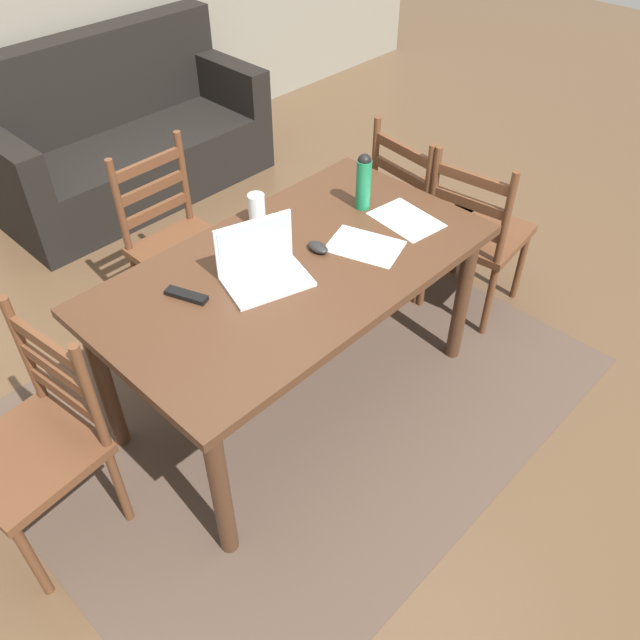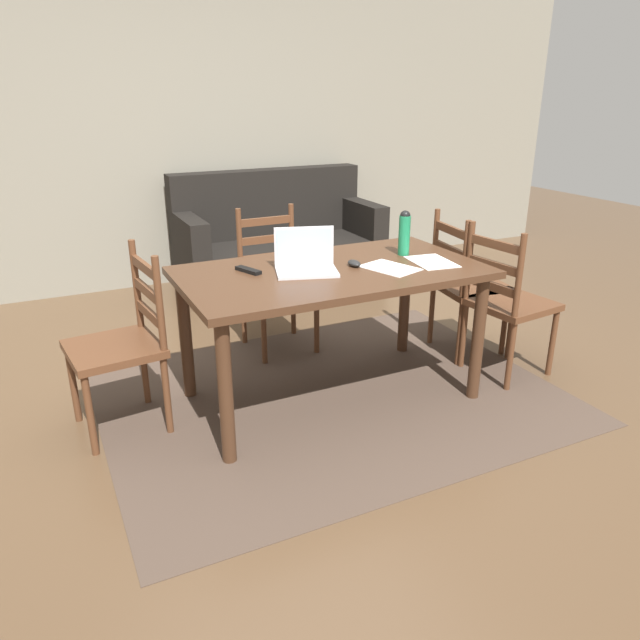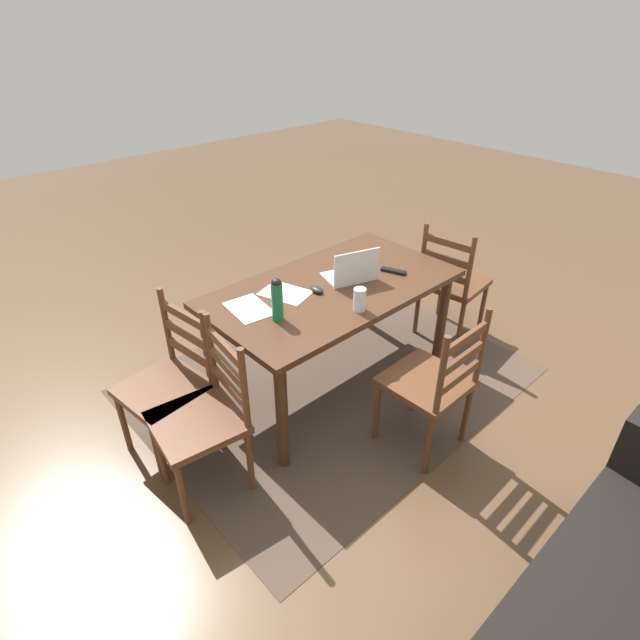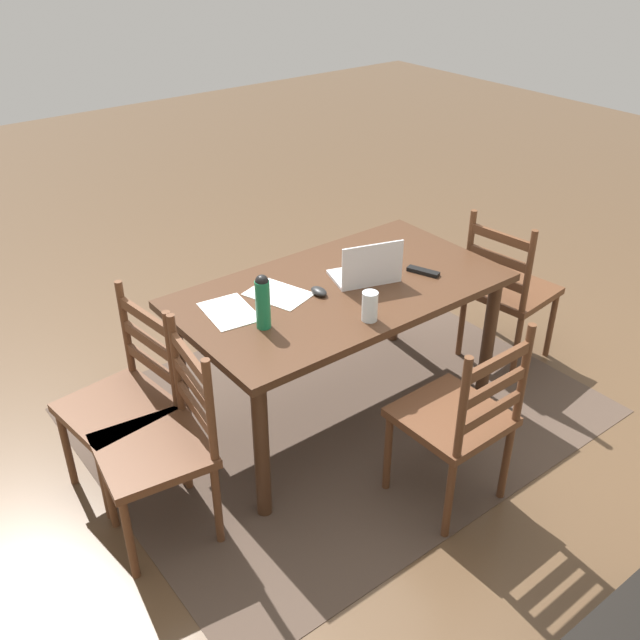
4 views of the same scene
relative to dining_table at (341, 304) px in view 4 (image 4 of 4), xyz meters
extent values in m
plane|color=brown|center=(0.00, 0.00, -0.68)|extent=(14.00, 14.00, 0.00)
cube|color=#47382D|center=(0.00, 0.00, -0.67)|extent=(2.55, 2.00, 0.01)
cube|color=#422819|center=(0.00, 0.00, 0.08)|extent=(1.64, 0.90, 0.04)
cylinder|color=#422819|center=(-0.74, -0.37, -0.31)|extent=(0.07, 0.07, 0.73)
cylinder|color=#422819|center=(0.74, -0.37, -0.31)|extent=(0.07, 0.07, 0.73)
cylinder|color=#422819|center=(-0.74, 0.37, -0.31)|extent=(0.07, 0.07, 0.73)
cylinder|color=#422819|center=(0.74, 0.37, -0.31)|extent=(0.07, 0.07, 0.73)
cube|color=#56331E|center=(1.15, -0.18, -0.23)|extent=(0.49, 0.49, 0.04)
cylinder|color=#56331E|center=(1.32, 0.03, -0.46)|extent=(0.04, 0.04, 0.43)
cylinder|color=#56331E|center=(1.36, -0.35, -0.46)|extent=(0.04, 0.04, 0.43)
cylinder|color=#56331E|center=(0.94, -0.01, -0.46)|extent=(0.04, 0.04, 0.43)
cylinder|color=#56331E|center=(0.98, -0.39, -0.46)|extent=(0.04, 0.04, 0.43)
cylinder|color=#56331E|center=(0.93, -0.01, 0.02)|extent=(0.04, 0.04, 0.50)
cylinder|color=#56331E|center=(0.97, -0.39, 0.02)|extent=(0.04, 0.04, 0.50)
cube|color=#56331E|center=(0.95, -0.20, -0.08)|extent=(0.07, 0.36, 0.05)
cube|color=#56331E|center=(0.95, -0.20, 0.05)|extent=(0.07, 0.36, 0.05)
cube|color=#56331E|center=(0.95, -0.20, 0.17)|extent=(0.07, 0.36, 0.05)
cube|color=#56331E|center=(1.15, 0.18, -0.23)|extent=(0.50, 0.50, 0.04)
cylinder|color=#56331E|center=(1.36, 0.34, -0.46)|extent=(0.04, 0.04, 0.43)
cylinder|color=#56331E|center=(1.31, -0.03, -0.46)|extent=(0.04, 0.04, 0.43)
cylinder|color=#56331E|center=(0.99, 0.39, -0.46)|extent=(0.04, 0.04, 0.43)
cylinder|color=#56331E|center=(0.93, 0.02, -0.46)|extent=(0.04, 0.04, 0.43)
cylinder|color=#56331E|center=(0.98, 0.40, 0.02)|extent=(0.04, 0.04, 0.50)
cylinder|color=#56331E|center=(0.92, 0.02, 0.02)|extent=(0.04, 0.04, 0.50)
cube|color=#56331E|center=(0.95, 0.21, -0.08)|extent=(0.07, 0.36, 0.05)
cube|color=#56331E|center=(0.95, 0.21, 0.05)|extent=(0.07, 0.36, 0.05)
cube|color=#56331E|center=(0.95, 0.21, 0.17)|extent=(0.07, 0.36, 0.05)
cube|color=#56331E|center=(0.00, 0.78, -0.23)|extent=(0.45, 0.45, 0.04)
cylinder|color=#56331E|center=(0.19, 0.59, -0.46)|extent=(0.04, 0.04, 0.43)
cylinder|color=#56331E|center=(-0.19, 0.59, -0.46)|extent=(0.04, 0.04, 0.43)
cylinder|color=#56331E|center=(0.19, 0.97, -0.46)|extent=(0.04, 0.04, 0.43)
cylinder|color=#56331E|center=(-0.19, 0.97, -0.46)|extent=(0.04, 0.04, 0.43)
cylinder|color=#56331E|center=(0.19, 0.98, 0.02)|extent=(0.04, 0.04, 0.50)
cylinder|color=#56331E|center=(-0.19, 0.98, 0.02)|extent=(0.04, 0.04, 0.50)
cube|color=#56331E|center=(0.00, 0.98, -0.08)|extent=(0.36, 0.03, 0.05)
cube|color=#56331E|center=(0.00, 0.98, 0.05)|extent=(0.36, 0.03, 0.05)
cube|color=#56331E|center=(0.00, 0.98, 0.17)|extent=(0.36, 0.03, 0.05)
cube|color=#56331E|center=(-1.15, 0.18, -0.23)|extent=(0.49, 0.49, 0.04)
cylinder|color=#56331E|center=(-1.32, -0.03, -0.46)|extent=(0.04, 0.04, 0.43)
cylinder|color=#56331E|center=(-1.36, 0.35, -0.46)|extent=(0.04, 0.04, 0.43)
cylinder|color=#56331E|center=(-0.94, 0.01, -0.46)|extent=(0.04, 0.04, 0.43)
cylinder|color=#56331E|center=(-0.98, 0.39, -0.46)|extent=(0.04, 0.04, 0.43)
cylinder|color=#56331E|center=(-0.93, 0.01, 0.02)|extent=(0.04, 0.04, 0.50)
cylinder|color=#56331E|center=(-0.97, 0.39, 0.02)|extent=(0.04, 0.04, 0.50)
cube|color=#56331E|center=(-0.95, 0.20, -0.08)|extent=(0.06, 0.36, 0.05)
cube|color=#56331E|center=(-0.95, 0.20, 0.05)|extent=(0.06, 0.36, 0.05)
cube|color=#56331E|center=(-0.95, 0.20, 0.17)|extent=(0.06, 0.36, 0.05)
cube|color=silver|center=(-0.16, -0.01, 0.10)|extent=(0.37, 0.31, 0.02)
cube|color=silver|center=(-0.12, 0.09, 0.22)|extent=(0.31, 0.11, 0.21)
cube|color=#A5CCEA|center=(-0.13, 0.08, 0.22)|extent=(0.28, 0.09, 0.19)
cylinder|color=#197247|center=(0.51, 0.08, 0.21)|extent=(0.07, 0.07, 0.23)
sphere|color=black|center=(0.51, 0.08, 0.33)|extent=(0.06, 0.06, 0.06)
cylinder|color=silver|center=(0.10, 0.33, 0.17)|extent=(0.07, 0.07, 0.14)
ellipsoid|color=black|center=(0.13, -0.01, 0.11)|extent=(0.06, 0.10, 0.03)
cube|color=black|center=(-0.43, 0.14, 0.11)|extent=(0.10, 0.17, 0.02)
cube|color=white|center=(0.29, -0.13, 0.10)|extent=(0.29, 0.35, 0.00)
cube|color=white|center=(0.57, -0.12, 0.10)|extent=(0.25, 0.32, 0.00)
camera|label=1|loc=(-1.44, -1.53, 1.66)|focal=36.57mm
camera|label=2|loc=(-1.42, -2.78, 1.01)|focal=33.68mm
camera|label=3|loc=(1.99, 2.04, 1.61)|focal=28.25mm
camera|label=4|loc=(1.97, 2.38, 1.74)|focal=39.77mm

